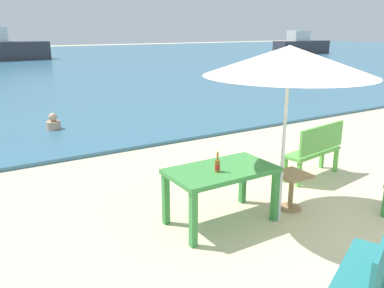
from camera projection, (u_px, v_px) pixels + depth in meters
The scene contains 11 objects.
ground_plane at pixel (362, 245), 4.75m from camera, with size 120.00×120.00×0.00m, color beige.
sea_water at pixel (6, 63), 29.23m from camera, with size 120.00×50.00×0.08m, color #386B84.
picnic_table_green at pixel (221, 176), 5.14m from camera, with size 1.40×0.80×0.76m.
beer_bottle_amber at pixel (217, 165), 4.96m from camera, with size 0.07×0.07×0.26m.
patio_umbrella at pixel (289, 61), 4.78m from camera, with size 2.10×2.10×2.30m.
side_table_wood at pixel (291, 186), 5.61m from camera, with size 0.44×0.44×0.54m.
bench_teal_center at pixel (370, 269), 3.36m from camera, with size 1.24×0.83×0.95m.
bench_green_left at pixel (316, 148), 6.74m from camera, with size 1.24×0.53×0.95m.
swimmer_person at pixel (53, 123), 9.82m from camera, with size 0.34×0.34×0.41m.
boat_sailboat at pixel (0, 49), 30.42m from camera, with size 6.85×1.87×2.49m.
boat_barge at pixel (301, 46), 38.21m from camera, with size 6.02×1.64×2.19m.
Camera 1 is at (-3.95, -2.51, 2.50)m, focal length 37.14 mm.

